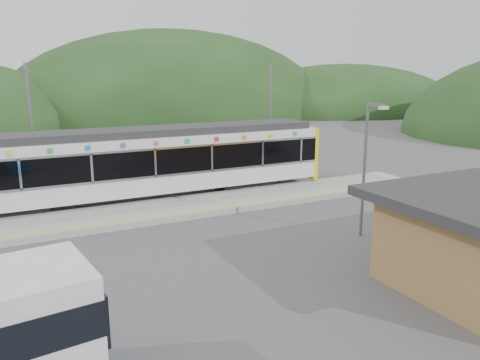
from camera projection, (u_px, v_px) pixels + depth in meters
name	position (u px, v px, depth m)	size (l,w,h in m)	color
ground	(229.00, 227.00, 20.14)	(120.00, 120.00, 0.00)	#4C4C4F
hills	(286.00, 186.00, 27.46)	(146.00, 149.00, 26.00)	#1E3D19
platform	(201.00, 205.00, 22.98)	(26.00, 3.20, 0.30)	#9E9E99
yellow_line	(211.00, 209.00, 21.81)	(26.00, 0.10, 0.01)	yellow
train	(138.00, 162.00, 23.88)	(20.44, 3.01, 3.74)	black
catenary_mast_west	(32.00, 130.00, 23.70)	(0.18, 1.80, 7.00)	slate
catenary_mast_east	(270.00, 118.00, 29.84)	(0.18, 1.80, 7.00)	slate
lamp_post	(367.00, 158.00, 18.33)	(0.36, 0.97, 5.40)	slate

